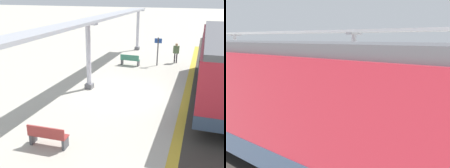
{
  "view_description": "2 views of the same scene",
  "coord_description": "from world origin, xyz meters",
  "views": [
    {
      "loc": [
        -3.46,
        13.43,
        5.47
      ],
      "look_at": [
        0.43,
        2.18,
        1.3
      ],
      "focal_mm": 42.25,
      "sensor_mm": 36.0,
      "label": 1
    },
    {
      "loc": [
        -9.02,
        -7.93,
        3.58
      ],
      "look_at": [
        0.29,
        -0.85,
        1.35
      ],
      "focal_mm": 38.96,
      "sensor_mm": 36.0,
      "label": 2
    }
  ],
  "objects": [
    {
      "name": "canopy_pillar_second",
      "position": [
        2.69,
        -0.17,
        1.96
      ],
      "size": [
        1.1,
        0.44,
        3.87
      ],
      "color": "slate",
      "rests_on": "ground"
    },
    {
      "name": "ground_plane",
      "position": [
        0.0,
        0.0,
        0.0
      ],
      "size": [
        176.0,
        176.0,
        0.0
      ],
      "primitive_type": "plane",
      "color": "#B4AFA1"
    },
    {
      "name": "bench_near_end",
      "position": [
        1.79,
        -6.02,
        0.44
      ],
      "size": [
        1.52,
        0.5,
        0.86
      ],
      "color": "#378064",
      "rests_on": "ground"
    },
    {
      "name": "trackbed",
      "position": [
        -4.74,
        0.0,
        0.0
      ],
      "size": [
        3.2,
        43.43,
        0.01
      ],
      "primitive_type": "cube",
      "color": "#38332D",
      "rests_on": "ground"
    },
    {
      "name": "bench_mid_platform",
      "position": [
        1.59,
        6.13,
        0.44
      ],
      "size": [
        1.52,
        0.52,
        0.86
      ],
      "color": "#9D3331",
      "rests_on": "ground"
    },
    {
      "name": "tactile_edge_strip",
      "position": [
        -2.93,
        0.0,
        0.0
      ],
      "size": [
        0.41,
        31.43,
        0.01
      ],
      "primitive_type": "cube",
      "color": "gold",
      "rests_on": "ground"
    },
    {
      "name": "platform_info_sign",
      "position": [
        -0.23,
        -6.7,
        1.33
      ],
      "size": [
        0.56,
        0.1,
        2.2
      ],
      "color": "#4C4C51",
      "rests_on": "ground"
    },
    {
      "name": "canopy_pillar_nearest",
      "position": [
        2.69,
        -12.01,
        1.96
      ],
      "size": [
        1.1,
        0.44,
        3.87
      ],
      "color": "slate",
      "rests_on": "ground"
    },
    {
      "name": "passenger_waiting_near_edge",
      "position": [
        -1.51,
        -7.99,
        1.01
      ],
      "size": [
        0.47,
        0.22,
        1.62
      ],
      "color": "#2A232C",
      "rests_on": "ground"
    },
    {
      "name": "canopy_beam",
      "position": [
        2.69,
        0.14,
        3.95
      ],
      "size": [
        1.2,
        25.1,
        0.16
      ],
      "primitive_type": "cube",
      "color": "#A8AAB2",
      "rests_on": "canopy_pillar_nearest"
    }
  ]
}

